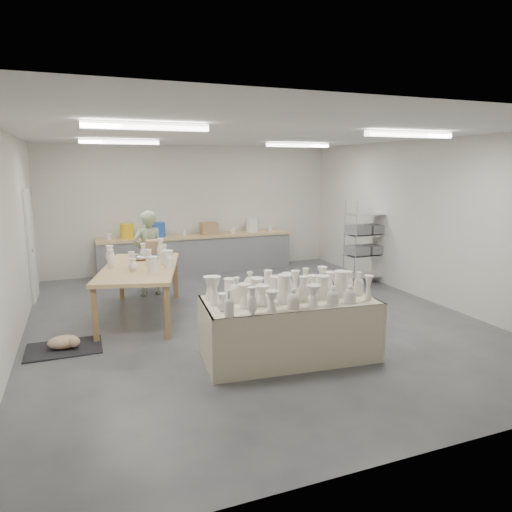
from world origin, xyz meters
name	(u,v)px	position (x,y,z in m)	size (l,w,h in m)	color
room	(243,195)	(-0.11, 0.08, 2.06)	(8.00, 8.02, 3.00)	#424449
back_counter	(197,252)	(-0.01, 3.68, 0.49)	(4.60, 0.60, 1.24)	tan
wire_shelf	(366,241)	(3.20, 1.40, 0.92)	(0.88, 0.48, 1.80)	silver
drying_table	(288,324)	(-0.09, -1.65, 0.45)	(2.34, 1.27, 1.16)	olive
work_table	(143,265)	(-1.63, 0.86, 0.87)	(1.70, 2.54, 1.24)	tan
rug	(64,348)	(-2.90, -0.31, 0.01)	(1.00, 0.70, 0.02)	black
cat	(65,342)	(-2.88, -0.32, 0.11)	(0.50, 0.43, 0.18)	white
potter	(148,253)	(-1.37, 2.04, 0.84)	(0.61, 0.40, 1.67)	gray
red_stool	(148,276)	(-1.37, 2.31, 0.31)	(0.44, 0.44, 0.35)	#B42419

